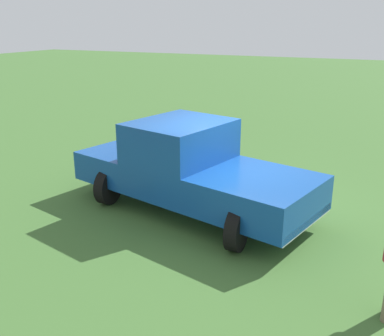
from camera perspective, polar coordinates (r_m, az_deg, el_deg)
ground_plane at (r=9.04m, az=5.21°, el=-5.40°), size 80.00×80.00×0.00m
pickup_truck at (r=8.74m, az=-0.66°, el=0.29°), size 3.05×5.28×1.79m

